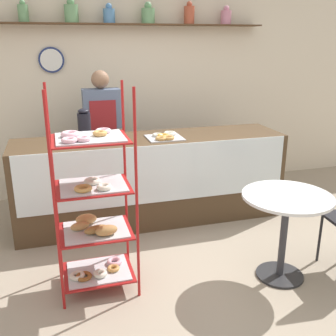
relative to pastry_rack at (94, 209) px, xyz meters
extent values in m
plane|color=gray|center=(0.75, 0.14, -0.70)|extent=(14.00, 14.00, 0.00)
cube|color=beige|center=(0.75, 2.22, 0.65)|extent=(10.00, 0.06, 2.70)
cube|color=#4C331E|center=(0.75, 2.07, 1.43)|extent=(3.36, 0.24, 0.02)
cylinder|color=#669966|center=(-0.47, 2.07, 1.53)|extent=(0.11, 0.11, 0.18)
sphere|color=#669966|center=(-0.47, 2.07, 1.64)|extent=(0.06, 0.06, 0.06)
cylinder|color=#669966|center=(0.05, 2.07, 1.54)|extent=(0.16, 0.16, 0.20)
sphere|color=#669966|center=(0.05, 2.07, 1.66)|extent=(0.09, 0.09, 0.09)
cylinder|color=#4C7FB2|center=(0.48, 2.07, 1.52)|extent=(0.14, 0.14, 0.16)
sphere|color=#4C7FB2|center=(0.48, 2.07, 1.62)|extent=(0.08, 0.08, 0.08)
cylinder|color=#669966|center=(0.95, 2.07, 1.53)|extent=(0.16, 0.16, 0.18)
sphere|color=#669966|center=(0.95, 2.07, 1.64)|extent=(0.09, 0.09, 0.09)
cylinder|color=#B24C33|center=(1.48, 2.07, 1.54)|extent=(0.13, 0.13, 0.21)
sphere|color=#B24C33|center=(1.48, 2.07, 1.67)|extent=(0.07, 0.07, 0.07)
cylinder|color=#CC7F99|center=(1.97, 2.07, 1.52)|extent=(0.13, 0.13, 0.17)
sphere|color=#CC7F99|center=(1.97, 2.07, 1.63)|extent=(0.07, 0.07, 0.07)
cylinder|color=navy|center=(-0.21, 2.17, 1.03)|extent=(0.30, 0.03, 0.30)
cylinder|color=white|center=(-0.21, 2.15, 1.03)|extent=(0.26, 0.00, 0.26)
cube|color=#4C3823|center=(0.75, 1.14, -0.22)|extent=(2.93, 0.69, 0.95)
cube|color=silver|center=(0.75, 0.79, -0.05)|extent=(2.81, 0.01, 0.61)
cylinder|color=#A51919|center=(-0.28, -0.23, 0.13)|extent=(0.02, 0.02, 1.65)
cylinder|color=#A51919|center=(0.30, -0.23, 0.13)|extent=(0.02, 0.02, 1.65)
cylinder|color=#A51919|center=(-0.28, 0.24, 0.13)|extent=(0.02, 0.02, 1.65)
cylinder|color=#A51919|center=(0.30, 0.24, 0.13)|extent=(0.02, 0.02, 1.65)
cube|color=#A51919|center=(0.01, 0.01, -0.58)|extent=(0.56, 0.45, 0.01)
cube|color=silver|center=(0.01, 0.01, -0.57)|extent=(0.50, 0.40, 0.01)
torus|color=brown|center=(-0.12, -0.07, -0.54)|extent=(0.13, 0.13, 0.03)
torus|color=silver|center=(0.01, -0.08, -0.54)|extent=(0.11, 0.11, 0.04)
torus|color=tan|center=(0.13, -0.02, -0.54)|extent=(0.10, 0.10, 0.03)
torus|color=#EAB2C1|center=(0.15, 0.07, -0.54)|extent=(0.13, 0.13, 0.04)
torus|color=silver|center=(-0.17, -0.05, -0.54)|extent=(0.12, 0.12, 0.04)
cube|color=#A51919|center=(0.01, 0.01, -0.20)|extent=(0.56, 0.45, 0.01)
cube|color=silver|center=(0.01, 0.01, -0.19)|extent=(0.50, 0.40, 0.01)
ellipsoid|color=tan|center=(-0.11, 0.03, -0.15)|extent=(0.16, 0.10, 0.07)
ellipsoid|color=#B27F47|center=(0.08, -0.12, -0.14)|extent=(0.19, 0.12, 0.08)
ellipsoid|color=olive|center=(0.00, -0.06, -0.15)|extent=(0.21, 0.12, 0.06)
ellipsoid|color=tan|center=(-0.06, 0.12, -0.14)|extent=(0.17, 0.10, 0.09)
cube|color=#A51919|center=(0.01, 0.01, 0.18)|extent=(0.56, 0.45, 0.01)
cube|color=silver|center=(0.01, 0.01, 0.19)|extent=(0.50, 0.40, 0.01)
torus|color=silver|center=(0.08, -0.12, 0.22)|extent=(0.11, 0.11, 0.04)
torus|color=silver|center=(0.00, 0.04, 0.22)|extent=(0.13, 0.13, 0.04)
torus|color=tan|center=(-0.08, -0.10, 0.21)|extent=(0.13, 0.13, 0.03)
cube|color=#A51919|center=(0.01, 0.01, 0.56)|extent=(0.56, 0.45, 0.01)
cube|color=silver|center=(0.01, 0.01, 0.57)|extent=(0.50, 0.40, 0.01)
torus|color=#EAB2C1|center=(-0.05, -0.11, 0.59)|extent=(0.11, 0.11, 0.03)
torus|color=#EAB2C1|center=(0.12, 0.11, 0.59)|extent=(0.12, 0.12, 0.03)
torus|color=tan|center=(0.08, 0.02, 0.59)|extent=(0.11, 0.11, 0.04)
torus|color=#EAB2C1|center=(-0.13, 0.04, 0.59)|extent=(0.14, 0.14, 0.04)
torus|color=#EAB2C1|center=(-0.15, -0.12, 0.59)|extent=(0.11, 0.11, 0.03)
cube|color=#282833|center=(0.29, 1.66, -0.21)|extent=(0.25, 0.19, 0.98)
cube|color=slate|center=(0.29, 1.66, 0.51)|extent=(0.42, 0.22, 0.44)
cube|color=maroon|center=(0.29, 1.54, 0.43)|extent=(0.29, 0.01, 0.37)
sphere|color=#8C664C|center=(0.29, 1.66, 0.83)|extent=(0.20, 0.20, 0.20)
cylinder|color=#262628|center=(1.53, -0.30, -0.69)|extent=(0.40, 0.40, 0.02)
cylinder|color=#333338|center=(1.53, -0.30, -0.32)|extent=(0.06, 0.06, 0.71)
cylinder|color=white|center=(1.53, -0.30, 0.04)|extent=(0.73, 0.73, 0.02)
cylinder|color=black|center=(1.99, -0.18, -0.46)|extent=(0.02, 0.02, 0.47)
cylinder|color=black|center=(0.05, 1.08, 0.41)|extent=(0.13, 0.13, 0.31)
ellipsoid|color=black|center=(0.05, 1.08, 0.58)|extent=(0.11, 0.11, 0.05)
cube|color=silver|center=(0.87, 1.06, 0.26)|extent=(0.37, 0.34, 0.01)
torus|color=silver|center=(0.81, 1.12, 0.28)|extent=(0.12, 0.12, 0.03)
torus|color=tan|center=(0.88, 0.96, 0.28)|extent=(0.13, 0.13, 0.03)
torus|color=gold|center=(0.86, 1.06, 0.28)|extent=(0.12, 0.12, 0.03)
torus|color=tan|center=(0.81, 0.95, 0.28)|extent=(0.12, 0.12, 0.03)
torus|color=silver|center=(0.95, 1.13, 0.29)|extent=(0.14, 0.14, 0.04)
camera|label=1|loc=(-0.23, -2.86, 1.26)|focal=42.00mm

